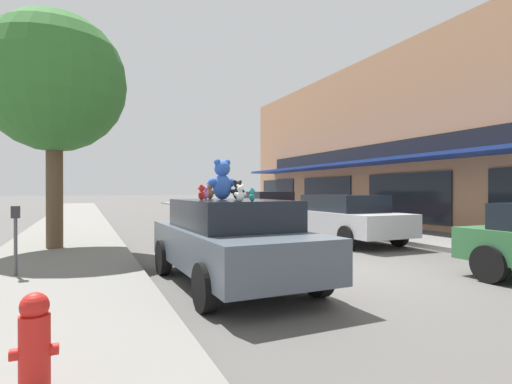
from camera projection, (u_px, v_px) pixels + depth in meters
The scene contains 15 objects.
ground_plane at pixel (351, 272), 8.23m from camera, with size 260.00×260.00×0.00m, color #514F4C.
sidewalk_near at pixel (47, 298), 6.02m from camera, with size 3.19×90.00×0.14m.
plush_art_car at pixel (232, 239), 7.18m from camera, with size 2.17×4.46×1.53m.
teddy_bear_giant at pixel (222, 180), 7.43m from camera, with size 0.57×0.38×0.76m.
teddy_bear_white at pixel (240, 193), 6.19m from camera, with size 0.20×0.15×0.27m.
teddy_bear_brown at pixel (210, 191), 8.04m from camera, with size 0.22×0.23×0.33m.
teddy_bear_red at pixel (201, 193), 7.08m from camera, with size 0.16×0.21×0.28m.
teddy_bear_black at pixel (238, 190), 7.41m from camera, with size 0.28×0.19×0.36m.
teddy_bear_teal at pixel (252, 195), 6.20m from camera, with size 0.13×0.16×0.21m.
teddy_bear_pink at pixel (205, 193), 7.85m from camera, with size 0.19×0.16×0.26m.
parked_car_far_center at pixel (343, 217), 13.03m from camera, with size 2.09×4.76×1.54m.
parked_car_far_right at pixel (264, 207), 18.81m from camera, with size 2.12×4.30×1.63m.
street_tree at pixel (54, 83), 10.74m from camera, with size 3.75×3.75×6.35m.
fire_hydrant at pixel (35, 345), 3.01m from camera, with size 0.33×0.22×0.79m.
parking_meter at pixel (16, 231), 7.26m from camera, with size 0.14×0.10×1.27m.
Camera 1 is at (-5.06, -6.77, 1.70)m, focal length 28.00 mm.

